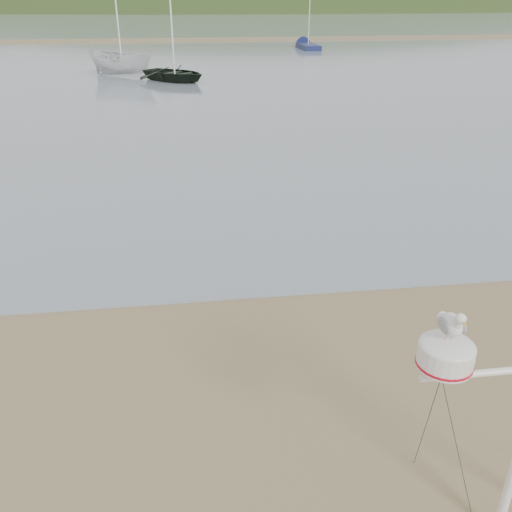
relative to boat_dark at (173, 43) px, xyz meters
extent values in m
plane|color=olive|center=(-1.10, -33.91, -2.49)|extent=(560.00, 560.00, 0.00)
cube|color=gray|center=(-1.10, 98.09, -2.47)|extent=(560.00, 256.00, 0.04)
cube|color=olive|center=(-1.10, 36.09, -2.42)|extent=(560.00, 7.00, 0.07)
ellipsoid|color=#223515|center=(38.90, 201.09, -24.49)|extent=(400.00, 180.00, 80.00)
cylinder|color=white|center=(2.99, -35.46, -0.17)|extent=(1.31, 0.07, 0.07)
cube|color=white|center=(2.53, -35.46, -0.09)|extent=(0.16, 0.16, 0.09)
cylinder|color=white|center=(2.53, -35.46, 0.06)|extent=(0.51, 0.51, 0.22)
cylinder|color=red|center=(2.53, -35.46, -0.01)|extent=(0.52, 0.52, 0.03)
ellipsoid|color=white|center=(2.53, -35.46, 0.18)|extent=(0.51, 0.51, 0.14)
cylinder|color=tan|center=(2.51, -35.46, 0.28)|extent=(0.01, 0.01, 0.07)
cylinder|color=tan|center=(2.56, -35.46, 0.28)|extent=(0.01, 0.01, 0.07)
ellipsoid|color=white|center=(2.53, -35.46, 0.40)|extent=(0.17, 0.27, 0.20)
ellipsoid|color=#909497|center=(2.46, -35.47, 0.40)|extent=(0.05, 0.22, 0.13)
ellipsoid|color=#909497|center=(2.61, -35.47, 0.40)|extent=(0.05, 0.22, 0.13)
cone|color=white|center=(2.53, -35.32, 0.38)|extent=(0.09, 0.08, 0.09)
ellipsoid|color=white|center=(2.53, -35.56, 0.48)|extent=(0.08, 0.08, 0.12)
sphere|color=white|center=(2.53, -35.59, 0.54)|extent=(0.10, 0.10, 0.10)
cone|color=gold|center=(2.53, -35.64, 0.53)|extent=(0.02, 0.05, 0.02)
imported|color=black|center=(0.00, 0.00, 0.00)|extent=(3.14, 3.25, 4.91)
imported|color=silver|center=(-3.75, 2.96, 0.06)|extent=(2.56, 2.54, 5.02)
cube|color=#151D4A|center=(14.36, 22.23, -2.20)|extent=(1.75, 5.32, 0.50)
cone|color=#151D4A|center=(14.33, 25.63, -2.20)|extent=(1.71, 1.87, 1.70)
cylinder|color=white|center=(14.36, 22.23, 0.97)|extent=(0.08, 0.08, 5.84)
camera|label=1|loc=(0.31, -39.18, 3.00)|focal=38.00mm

